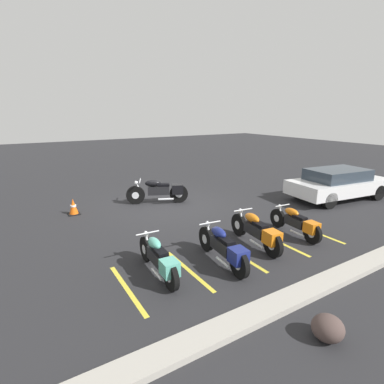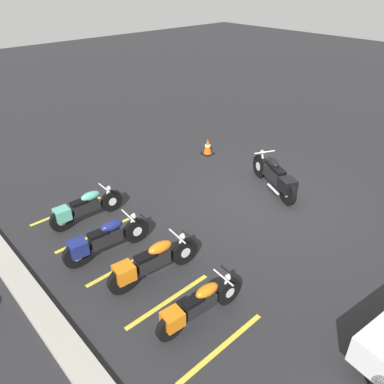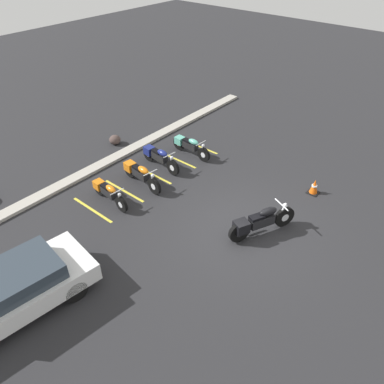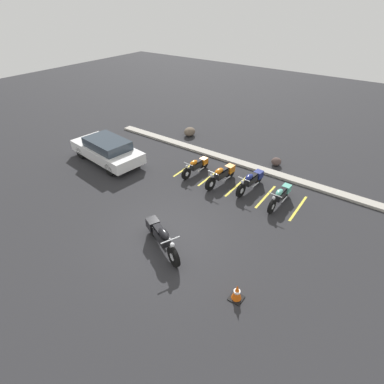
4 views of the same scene
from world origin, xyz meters
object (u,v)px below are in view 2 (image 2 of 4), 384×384
(parked_bike_2, at_px, (103,239))
(parked_bike_3, at_px, (83,208))
(motorcycle_black_featured, at_px, (276,176))
(parked_bike_0, at_px, (197,306))
(parked_bike_1, at_px, (150,262))
(traffic_cone, at_px, (208,147))

(parked_bike_2, relative_size, parked_bike_3, 1.05)
(motorcycle_black_featured, distance_m, parked_bike_3, 5.55)
(parked_bike_0, height_order, parked_bike_2, parked_bike_2)
(parked_bike_0, xyz_separation_m, parked_bike_3, (4.41, -0.07, 0.01))
(parked_bike_1, bearing_deg, traffic_cone, 41.22)
(parked_bike_1, xyz_separation_m, parked_bike_3, (2.90, -0.01, -0.03))
(parked_bike_0, bearing_deg, parked_bike_3, 94.11)
(parked_bike_0, distance_m, traffic_cone, 7.55)
(parked_bike_1, xyz_separation_m, parked_bike_2, (1.36, 0.32, -0.01))
(parked_bike_0, distance_m, parked_bike_3, 4.41)
(motorcycle_black_featured, height_order, parked_bike_0, motorcycle_black_featured)
(parked_bike_3, distance_m, traffic_cone, 5.44)
(motorcycle_black_featured, distance_m, traffic_cone, 3.28)
(parked_bike_1, bearing_deg, parked_bike_0, -85.67)
(motorcycle_black_featured, distance_m, parked_bike_0, 5.44)
(parked_bike_2, height_order, parked_bike_3, parked_bike_2)
(traffic_cone, bearing_deg, parked_bike_0, 133.90)
(parked_bike_3, xyz_separation_m, traffic_cone, (0.82, -5.37, -0.16))
(parked_bike_2, xyz_separation_m, parked_bike_3, (1.54, -0.33, -0.02))
(motorcycle_black_featured, relative_size, parked_bike_2, 1.06)
(parked_bike_3, bearing_deg, traffic_cone, 11.20)
(parked_bike_2, bearing_deg, traffic_cone, 27.96)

